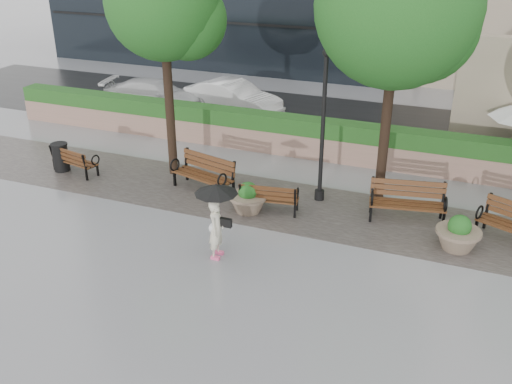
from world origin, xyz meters
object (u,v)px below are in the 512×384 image
at_px(car_right, 233,98).
at_px(bench_1, 204,181).
at_px(bench_0, 75,166).
at_px(lamppost, 322,137).
at_px(trash_bin, 61,158).
at_px(pedestrian, 216,214).
at_px(planter_right, 458,236).
at_px(car_left, 155,95).
at_px(bench_3, 406,210).
at_px(planter_left, 248,200).
at_px(bench_2, 269,203).

bearing_deg(car_right, bench_1, -149.27).
distance_m(bench_0, lamppost, 8.17).
bearing_deg(bench_1, trash_bin, -161.01).
bearing_deg(bench_1, bench_0, -160.52).
xyz_separation_m(lamppost, pedestrian, (-1.44, -3.97, -0.80)).
distance_m(trash_bin, pedestrian, 7.66).
xyz_separation_m(bench_1, car_right, (-2.26, 7.40, 0.39)).
distance_m(planter_right, pedestrian, 6.02).
bearing_deg(trash_bin, car_right, 70.33).
relative_size(lamppost, pedestrian, 2.32).
bearing_deg(lamppost, planter_right, -20.17).
distance_m(trash_bin, car_left, 7.13).
bearing_deg(planter_right, bench_3, 142.57).
relative_size(planter_left, lamppost, 0.24).
bearing_deg(planter_left, car_left, 134.73).
height_order(planter_left, car_left, car_left).
height_order(planter_left, trash_bin, same).
bearing_deg(bench_1, car_left, 145.31).
bearing_deg(bench_1, bench_3, 18.08).
bearing_deg(bench_1, car_right, 122.14).
bearing_deg(lamppost, car_left, 146.42).
xyz_separation_m(planter_right, car_left, (-13.12, 7.53, 0.29)).
distance_m(bench_1, planter_right, 7.46).
distance_m(planter_left, pedestrian, 2.61).
bearing_deg(bench_2, planter_left, 12.47).
bearing_deg(planter_left, bench_3, 14.85).
bearing_deg(bench_3, car_right, 128.38).
bearing_deg(car_right, car_left, 114.26).
xyz_separation_m(bench_2, car_left, (-8.05, 7.35, 0.39)).
xyz_separation_m(trash_bin, car_right, (2.77, 7.74, 0.26)).
bearing_deg(bench_0, planter_left, -172.46).
bearing_deg(bench_2, lamppost, -140.12).
bearing_deg(bench_0, bench_3, -164.64).
xyz_separation_m(bench_0, bench_1, (4.48, 0.34, 0.06)).
bearing_deg(car_right, lamppost, -125.89).
relative_size(bench_0, car_left, 0.39).
height_order(bench_2, trash_bin, trash_bin).
bearing_deg(planter_right, trash_bin, 178.00).
xyz_separation_m(bench_2, car_right, (-4.60, 7.99, 0.45)).
distance_m(bench_1, car_right, 7.75).
distance_m(trash_bin, lamppost, 8.67).
relative_size(bench_2, pedestrian, 0.89).
height_order(bench_2, planter_left, planter_left).
relative_size(car_right, pedestrian, 2.27).
distance_m(car_right, pedestrian, 11.52).
bearing_deg(bench_1, pedestrian, -43.40).
bearing_deg(planter_right, bench_1, 174.06).
xyz_separation_m(bench_0, planter_right, (11.90, -0.43, 0.10)).
bearing_deg(car_left, lamppost, -133.78).
distance_m(lamppost, car_right, 8.90).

